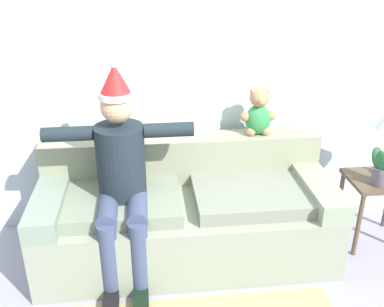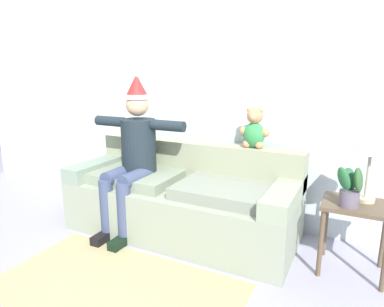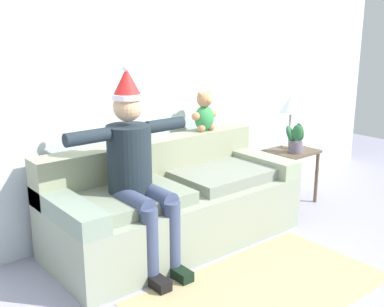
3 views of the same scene
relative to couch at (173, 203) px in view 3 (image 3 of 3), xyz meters
name	(u,v)px [view 3 (image 3 of 3)]	position (x,y,z in m)	size (l,w,h in m)	color
ground_plane	(258,287)	(0.00, -1.01, -0.34)	(10.00, 10.00, 0.00)	#9592A8
back_wall	(135,80)	(0.00, 0.54, 1.01)	(7.00, 0.10, 2.70)	silver
couch	(173,203)	(0.00, 0.00, 0.00)	(2.18, 0.91, 0.85)	gray
person_seated	(137,167)	(-0.46, -0.16, 0.46)	(1.02, 0.77, 1.55)	#1C262D
teddy_bear	(205,113)	(0.60, 0.29, 0.68)	(0.29, 0.17, 0.38)	#328545
side_table	(291,160)	(1.52, -0.04, 0.13)	(0.49, 0.41, 0.57)	brown
table_lamp	(291,107)	(1.57, 0.05, 0.67)	(0.24, 0.24, 0.56)	#BFBA96
potted_plant	(296,139)	(1.46, -0.13, 0.38)	(0.23, 0.25, 0.32)	#5F5565
area_rug	(262,289)	(0.00, -1.05, -0.34)	(1.83, 1.01, 0.01)	tan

